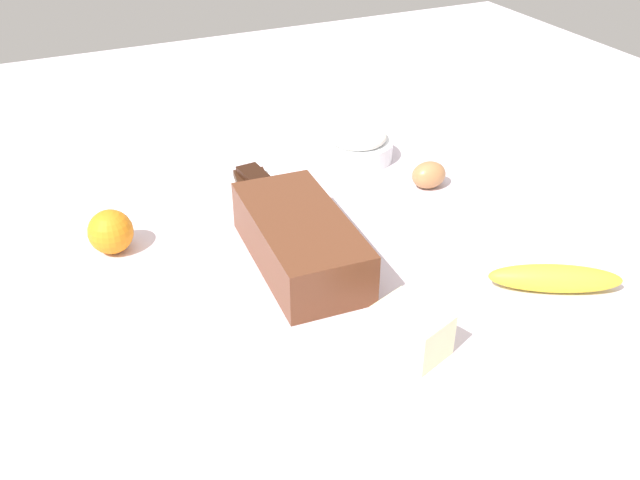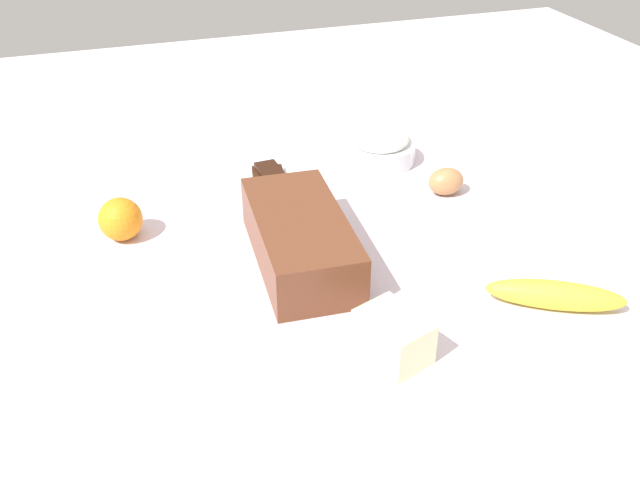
{
  "view_description": "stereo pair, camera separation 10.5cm",
  "coord_description": "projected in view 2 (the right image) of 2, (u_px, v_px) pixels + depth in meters",
  "views": [
    {
      "loc": [
        -0.8,
        0.37,
        0.6
      ],
      "look_at": [
        0.0,
        0.0,
        0.04
      ],
      "focal_mm": 39.24,
      "sensor_mm": 36.0,
      "label": 1
    },
    {
      "loc": [
        -0.84,
        0.28,
        0.6
      ],
      "look_at": [
        0.0,
        0.0,
        0.04
      ],
      "focal_mm": 39.24,
      "sensor_mm": 36.0,
      "label": 2
    }
  ],
  "objects": [
    {
      "name": "ground_plane",
      "position": [
        320.0,
        267.0,
        1.07
      ],
      "size": [
        2.4,
        2.4,
        0.02
      ],
      "primitive_type": "cube",
      "color": "silver"
    },
    {
      "name": "loaf_pan",
      "position": [
        300.0,
        238.0,
        1.05
      ],
      "size": [
        0.29,
        0.15,
        0.08
      ],
      "rotation": [
        0.0,
        0.0,
        -0.06
      ],
      "color": "brown",
      "rests_on": "ground_plane"
    },
    {
      "name": "flour_bowl",
      "position": [
        380.0,
        146.0,
        1.35
      ],
      "size": [
        0.14,
        0.14,
        0.07
      ],
      "color": "white",
      "rests_on": "ground_plane"
    },
    {
      "name": "banana",
      "position": [
        555.0,
        295.0,
        0.97
      ],
      "size": [
        0.13,
        0.19,
        0.04
      ],
      "primitive_type": "ellipsoid",
      "rotation": [
        0.0,
        0.0,
        1.07
      ],
      "color": "yellow",
      "rests_on": "ground_plane"
    },
    {
      "name": "orange_fruit",
      "position": [
        120.0,
        219.0,
        1.11
      ],
      "size": [
        0.07,
        0.07,
        0.07
      ],
      "primitive_type": "sphere",
      "color": "orange",
      "rests_on": "ground_plane"
    },
    {
      "name": "butter_block",
      "position": [
        393.0,
        337.0,
        0.88
      ],
      "size": [
        0.11,
        0.09,
        0.06
      ],
      "primitive_type": "cube",
      "rotation": [
        0.0,
        0.0,
        0.34
      ],
      "color": "#F4EDB2",
      "rests_on": "ground_plane"
    },
    {
      "name": "egg_near_butter",
      "position": [
        446.0,
        181.0,
        1.24
      ],
      "size": [
        0.05,
        0.07,
        0.05
      ],
      "primitive_type": "ellipsoid",
      "rotation": [
        0.0,
        1.57,
        1.54
      ],
      "color": "#B57B4A",
      "rests_on": "ground_plane"
    },
    {
      "name": "chocolate_plate",
      "position": [
        269.0,
        181.0,
        1.27
      ],
      "size": [
        0.13,
        0.13,
        0.03
      ],
      "color": "white",
      "rests_on": "ground_plane"
    }
  ]
}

